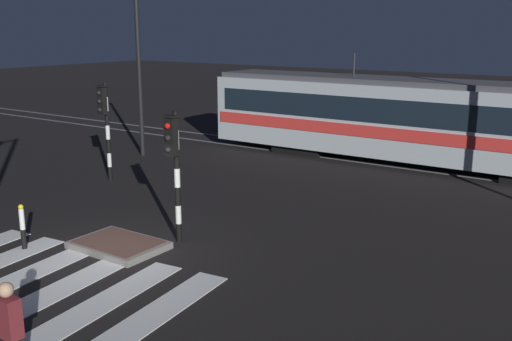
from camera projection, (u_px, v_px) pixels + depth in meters
name	position (u px, v px, depth m)	size (l,w,h in m)	color
ground_plane	(108.00, 257.00, 13.79)	(120.00, 120.00, 0.00)	black
rail_near	(347.00, 160.00, 23.65)	(80.00, 0.12, 0.03)	#59595E
rail_far	(362.00, 154.00, 24.80)	(80.00, 0.12, 0.03)	#59595E
crosswalk_zebra	(44.00, 282.00, 12.40)	(6.92, 4.56, 0.02)	silver
traffic_island	(119.00, 245.00, 14.28)	(2.13, 1.48, 0.18)	slate
traffic_light_median_centre	(174.00, 157.00, 14.20)	(0.36, 0.42, 3.23)	black
traffic_light_corner_far_left	(105.00, 117.00, 20.08)	(0.36, 0.42, 3.35)	black
street_lamp_trackside_left	(133.00, 51.00, 23.48)	(0.44, 1.21, 6.57)	black
tram	(413.00, 120.00, 22.55)	(16.82, 2.58, 4.15)	#B2BCC1
pedestrian_waiting_at_kerb	(11.00, 337.00, 8.47)	(0.36, 0.24, 1.71)	black
bollard_island_edge	(23.00, 227.00, 14.11)	(0.12, 0.12, 1.11)	black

